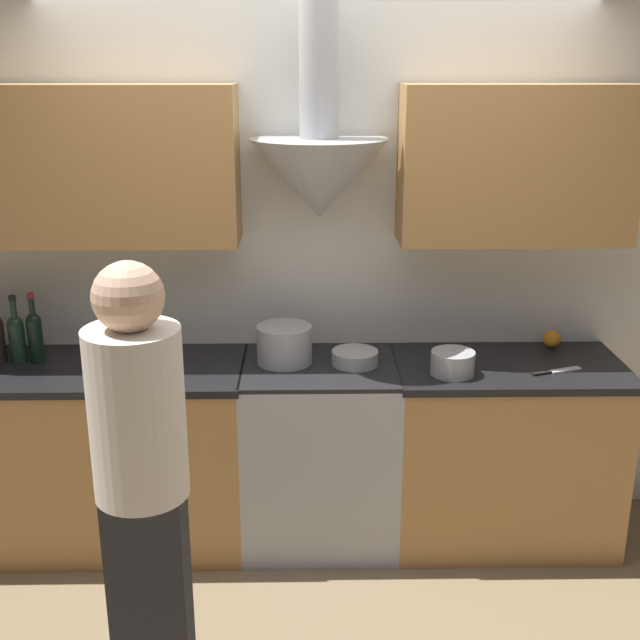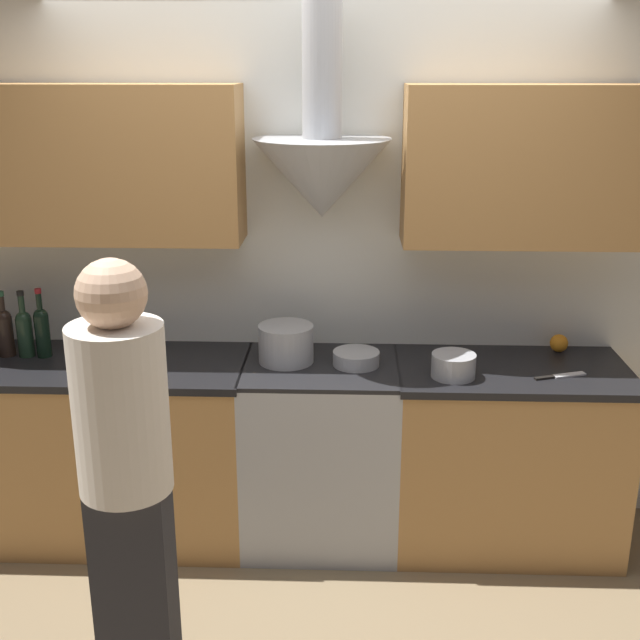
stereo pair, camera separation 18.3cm
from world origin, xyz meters
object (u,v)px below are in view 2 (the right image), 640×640
(orange_fruit, at_px, (559,343))
(wine_bottle_4, at_px, (25,331))
(stove_range, at_px, (321,451))
(saucepan, at_px, (453,365))
(mixing_bowl, at_px, (356,358))
(wine_bottle_3, at_px, (5,330))
(person_foreground_left, at_px, (127,479))
(wine_bottle_5, at_px, (42,329))
(stock_pot, at_px, (286,344))

(orange_fruit, bearing_deg, wine_bottle_4, -176.56)
(stove_range, bearing_deg, saucepan, -12.14)
(mixing_bowl, bearing_deg, saucepan, -16.65)
(wine_bottle_3, bearing_deg, orange_fruit, 3.25)
(orange_fruit, height_order, saucepan, saucepan)
(stove_range, bearing_deg, mixing_bowl, 0.35)
(wine_bottle_4, height_order, person_foreground_left, person_foreground_left)
(wine_bottle_3, relative_size, wine_bottle_5, 0.95)
(mixing_bowl, bearing_deg, stove_range, -179.65)
(mixing_bowl, distance_m, person_foreground_left, 1.40)
(mixing_bowl, bearing_deg, orange_fruit, 12.46)
(mixing_bowl, relative_size, saucepan, 1.10)
(wine_bottle_4, xyz_separation_m, wine_bottle_5, (0.09, -0.00, 0.01))
(mixing_bowl, height_order, orange_fruit, orange_fruit)
(wine_bottle_4, height_order, stock_pot, wine_bottle_4)
(wine_bottle_4, bearing_deg, saucepan, -5.49)
(orange_fruit, bearing_deg, mixing_bowl, -167.54)
(stove_range, xyz_separation_m, mixing_bowl, (0.16, 0.00, 0.48))
(stove_range, relative_size, orange_fruit, 10.43)
(saucepan, bearing_deg, stove_range, 167.86)
(stock_pot, height_order, mixing_bowl, stock_pot)
(wine_bottle_4, relative_size, person_foreground_left, 0.19)
(saucepan, bearing_deg, wine_bottle_4, 174.51)
(wine_bottle_3, bearing_deg, wine_bottle_5, -1.80)
(wine_bottle_5, bearing_deg, wine_bottle_4, 178.13)
(wine_bottle_4, bearing_deg, stove_range, -2.62)
(stock_pot, xyz_separation_m, saucepan, (0.76, -0.16, -0.04))
(stove_range, distance_m, wine_bottle_3, 1.61)
(wine_bottle_5, bearing_deg, mixing_bowl, -2.33)
(wine_bottle_3, distance_m, mixing_bowl, 1.67)
(wine_bottle_4, bearing_deg, wine_bottle_5, -1.87)
(stove_range, height_order, wine_bottle_4, wine_bottle_4)
(orange_fruit, bearing_deg, stove_range, -169.23)
(person_foreground_left, bearing_deg, wine_bottle_4, 123.34)
(orange_fruit, bearing_deg, wine_bottle_3, -176.75)
(wine_bottle_5, bearing_deg, stock_pot, -1.38)
(stove_range, xyz_separation_m, wine_bottle_5, (-1.32, 0.06, 0.58))
(wine_bottle_5, height_order, saucepan, wine_bottle_5)
(wine_bottle_3, bearing_deg, person_foreground_left, -53.73)
(person_foreground_left, bearing_deg, saucepan, 41.58)
(wine_bottle_3, relative_size, saucepan, 1.61)
(wine_bottle_5, height_order, person_foreground_left, person_foreground_left)
(orange_fruit, distance_m, person_foreground_left, 2.23)
(wine_bottle_4, bearing_deg, person_foreground_left, -56.66)
(wine_bottle_5, xyz_separation_m, orange_fruit, (2.47, 0.16, -0.09))
(wine_bottle_5, bearing_deg, orange_fruit, 3.62)
(saucepan, bearing_deg, orange_fruit, 32.15)
(wine_bottle_5, bearing_deg, person_foreground_left, -59.47)
(wine_bottle_5, distance_m, person_foreground_left, 1.44)
(stove_range, distance_m, stock_pot, 0.56)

